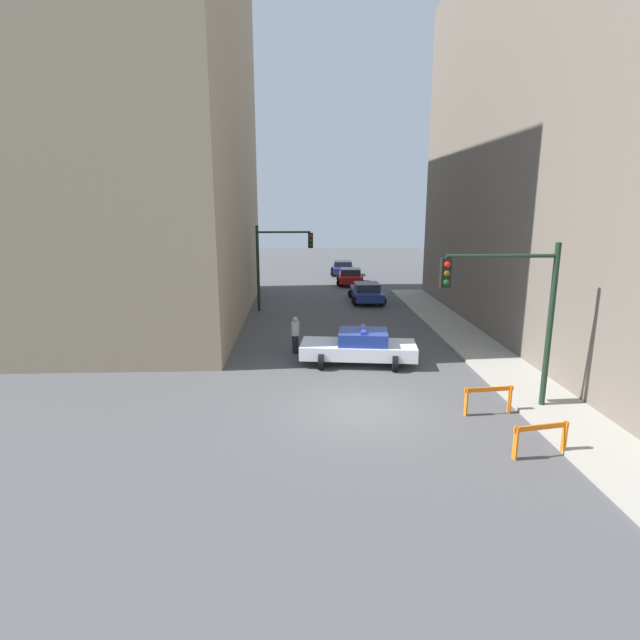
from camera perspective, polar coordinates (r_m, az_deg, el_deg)
name	(u,v)px	position (r m, az deg, el deg)	size (l,w,h in m)	color
ground_plane	(360,409)	(16.34, 4.58, -10.15)	(120.00, 120.00, 0.00)	#4C4C4F
sidewalk_right	(549,404)	(18.13, 24.68, -8.76)	(2.40, 44.00, 0.12)	#9E998E
building_corner_left	(109,120)	(30.92, -22.94, 20.34)	(14.00, 20.00, 21.70)	tan
traffic_light_near	(515,301)	(16.47, 21.43, 2.01)	(3.64, 0.35, 5.20)	black
traffic_light_far	(276,256)	(30.50, -5.07, 7.34)	(3.44, 0.35, 5.20)	black
police_car	(359,347)	(20.57, 4.52, -3.06)	(4.89, 2.73, 1.52)	white
parked_car_near	(367,292)	(33.66, 5.34, 3.20)	(2.29, 4.31, 1.31)	navy
parked_car_mid	(350,276)	(41.08, 3.48, 5.03)	(2.49, 4.42, 1.31)	maroon
parked_car_far	(343,268)	(46.54, 2.63, 5.99)	(2.46, 4.41, 1.31)	navy
pedestrian_crossing	(295,334)	(21.92, -2.84, -1.65)	(0.49, 0.49, 1.66)	black
barrier_front	(541,435)	(14.45, 23.92, -11.88)	(1.58, 0.42, 0.90)	orange
barrier_mid	(488,396)	(16.58, 18.70, -8.20)	(1.60, 0.30, 0.90)	orange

